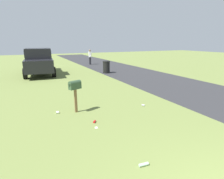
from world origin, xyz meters
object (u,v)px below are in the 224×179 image
(pickup_truck, at_px, (39,61))
(trash_bin, at_px, (106,67))
(mailbox, at_px, (75,87))
(pedestrian, at_px, (90,56))

(pickup_truck, bearing_deg, trash_bin, 75.39)
(mailbox, relative_size, pickup_truck, 0.22)
(mailbox, distance_m, pedestrian, 14.53)
(pickup_truck, distance_m, pedestrian, 7.18)
(trash_bin, bearing_deg, mailbox, 148.30)
(mailbox, relative_size, pedestrian, 0.73)
(pickup_truck, relative_size, pedestrian, 3.34)
(mailbox, height_order, pedestrian, pedestrian)
(mailbox, xyz_separation_m, pickup_truck, (9.28, 0.51, 0.13))
(pedestrian, bearing_deg, pickup_truck, 16.16)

